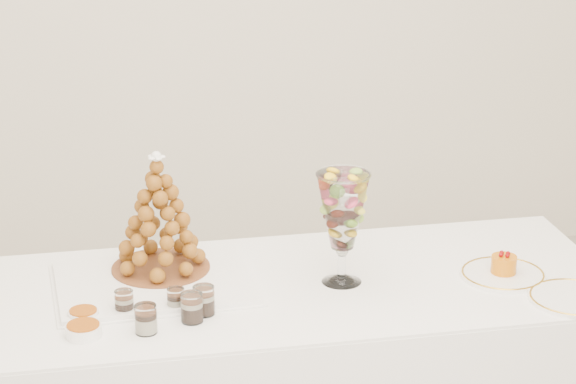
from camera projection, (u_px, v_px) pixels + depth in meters
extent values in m
cube|color=white|center=(292.00, 286.00, 3.13)|extent=(1.81, 0.76, 0.01)
cube|color=white|center=(154.00, 283.00, 3.11)|extent=(0.56, 0.44, 0.02)
cylinder|color=white|center=(342.00, 278.00, 3.14)|extent=(0.11, 0.11, 0.02)
cylinder|color=white|center=(342.00, 263.00, 3.12)|extent=(0.02, 0.02, 0.08)
sphere|color=white|center=(342.00, 250.00, 3.11)|extent=(0.04, 0.04, 0.04)
cylinder|color=white|center=(503.00, 275.00, 3.17)|extent=(0.24, 0.24, 0.01)
cylinder|color=white|center=(573.00, 298.00, 3.03)|extent=(0.24, 0.24, 0.01)
cylinder|color=white|center=(124.00, 303.00, 2.94)|extent=(0.05, 0.05, 0.07)
cylinder|color=white|center=(176.00, 300.00, 2.96)|extent=(0.05, 0.05, 0.06)
cylinder|color=white|center=(204.00, 300.00, 2.94)|extent=(0.07, 0.07, 0.08)
cylinder|color=white|center=(146.00, 319.00, 2.84)|extent=(0.07, 0.07, 0.08)
cylinder|color=white|center=(192.00, 308.00, 2.90)|extent=(0.06, 0.06, 0.08)
cylinder|color=white|center=(83.00, 316.00, 2.91)|extent=(0.08, 0.08, 0.03)
cylinder|color=white|center=(83.00, 331.00, 2.83)|extent=(0.09, 0.09, 0.03)
cylinder|color=brown|center=(161.00, 268.00, 3.18)|extent=(0.28, 0.28, 0.01)
cone|color=brown|center=(159.00, 212.00, 3.12)|extent=(0.28, 0.28, 0.33)
sphere|color=white|center=(156.00, 158.00, 3.07)|extent=(0.03, 0.03, 0.03)
cylinder|color=#D26C09|center=(504.00, 264.00, 3.17)|extent=(0.07, 0.07, 0.05)
sphere|color=#7E0406|center=(508.00, 253.00, 3.16)|extent=(0.01, 0.01, 0.01)
sphere|color=#7E0406|center=(502.00, 253.00, 3.17)|extent=(0.01, 0.01, 0.01)
sphere|color=#7E0406|center=(501.00, 255.00, 3.15)|extent=(0.01, 0.01, 0.01)
sphere|color=#7E0406|center=(507.00, 256.00, 3.14)|extent=(0.01, 0.01, 0.01)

